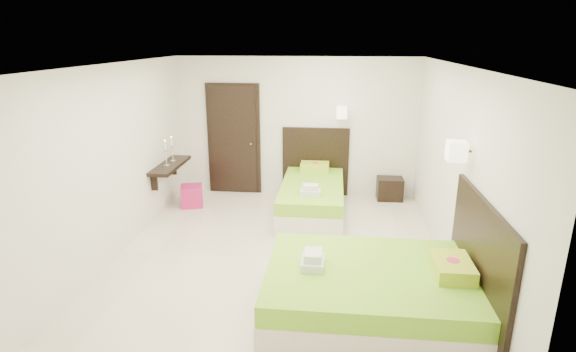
# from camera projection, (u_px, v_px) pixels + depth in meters

# --- Properties ---
(floor) EXTENTS (5.50, 5.50, 0.00)m
(floor) POSITION_uv_depth(u_px,v_px,m) (279.00, 258.00, 6.21)
(floor) COLOR beige
(floor) RESTS_ON ground
(bed_single) EXTENTS (1.26, 2.10, 1.73)m
(bed_single) POSITION_uv_depth(u_px,v_px,m) (313.00, 195.00, 7.78)
(bed_single) COLOR beige
(bed_single) RESTS_ON ground
(bed_double) EXTENTS (2.22, 1.88, 1.83)m
(bed_double) POSITION_uv_depth(u_px,v_px,m) (376.00, 291.00, 4.81)
(bed_double) COLOR beige
(bed_double) RESTS_ON ground
(nightstand) EXTENTS (0.48, 0.43, 0.42)m
(nightstand) POSITION_uv_depth(u_px,v_px,m) (389.00, 188.00, 8.44)
(nightstand) COLOR black
(nightstand) RESTS_ON ground
(ottoman) EXTENTS (0.47, 0.47, 0.38)m
(ottoman) POSITION_uv_depth(u_px,v_px,m) (192.00, 196.00, 8.09)
(ottoman) COLOR #A81652
(ottoman) RESTS_ON ground
(door) EXTENTS (1.02, 0.15, 2.14)m
(door) POSITION_uv_depth(u_px,v_px,m) (234.00, 140.00, 8.59)
(door) COLOR black
(door) RESTS_ON ground
(console_shelf) EXTENTS (0.35, 1.20, 0.78)m
(console_shelf) POSITION_uv_depth(u_px,v_px,m) (170.00, 166.00, 7.70)
(console_shelf) COLOR black
(console_shelf) RESTS_ON ground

